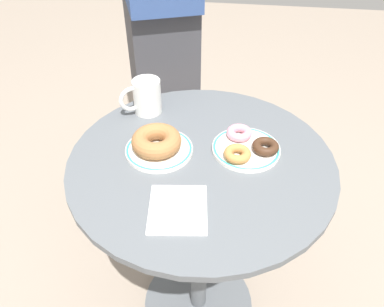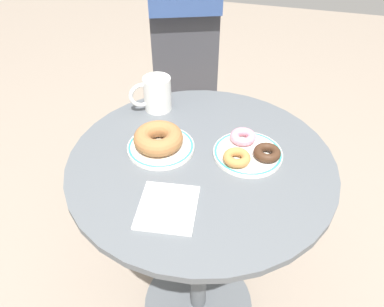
# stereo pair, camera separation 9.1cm
# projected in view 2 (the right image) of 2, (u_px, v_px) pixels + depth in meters

# --- Properties ---
(ground_plane) EXTENTS (7.00, 7.00, 0.02)m
(ground_plane) POSITION_uv_depth(u_px,v_px,m) (198.00, 306.00, 1.39)
(ground_plane) COLOR gray
(cafe_table) EXTENTS (0.67, 0.67, 0.74)m
(cafe_table) POSITION_uv_depth(u_px,v_px,m) (200.00, 226.00, 1.08)
(cafe_table) COLOR #565B60
(cafe_table) RESTS_ON ground
(plate_left) EXTENTS (0.17, 0.17, 0.01)m
(plate_left) POSITION_uv_depth(u_px,v_px,m) (161.00, 147.00, 0.94)
(plate_left) COLOR white
(plate_left) RESTS_ON cafe_table
(plate_right) EXTENTS (0.17, 0.17, 0.01)m
(plate_right) POSITION_uv_depth(u_px,v_px,m) (248.00, 153.00, 0.92)
(plate_right) COLOR white
(plate_right) RESTS_ON cafe_table
(donut_cinnamon) EXTENTS (0.17, 0.17, 0.04)m
(donut_cinnamon) POSITION_uv_depth(u_px,v_px,m) (158.00, 138.00, 0.92)
(donut_cinnamon) COLOR #A36B3D
(donut_cinnamon) RESTS_ON plate_left
(donut_chocolate) EXTENTS (0.08, 0.08, 0.02)m
(donut_chocolate) POSITION_uv_depth(u_px,v_px,m) (267.00, 153.00, 0.89)
(donut_chocolate) COLOR #422819
(donut_chocolate) RESTS_ON plate_right
(donut_pink_frosted) EXTENTS (0.09, 0.09, 0.02)m
(donut_pink_frosted) POSITION_uv_depth(u_px,v_px,m) (243.00, 137.00, 0.94)
(donut_pink_frosted) COLOR pink
(donut_pink_frosted) RESTS_ON plate_right
(donut_old_fashioned) EXTENTS (0.09, 0.09, 0.02)m
(donut_old_fashioned) POSITION_uv_depth(u_px,v_px,m) (237.00, 157.00, 0.88)
(donut_old_fashioned) COLOR #BC7F42
(donut_old_fashioned) RESTS_ON plate_right
(paper_napkin) EXTENTS (0.14, 0.15, 0.01)m
(paper_napkin) POSITION_uv_depth(u_px,v_px,m) (168.00, 207.00, 0.79)
(paper_napkin) COLOR white
(paper_napkin) RESTS_ON cafe_table
(coffee_mug) EXTENTS (0.11, 0.09, 0.10)m
(coffee_mug) POSITION_uv_depth(u_px,v_px,m) (156.00, 94.00, 1.05)
(coffee_mug) COLOR white
(coffee_mug) RESTS_ON cafe_table
(person_figure) EXTENTS (0.36, 0.47, 1.78)m
(person_figure) POSITION_uv_depth(u_px,v_px,m) (181.00, 16.00, 1.29)
(person_figure) COLOR #3D3D42
(person_figure) RESTS_ON ground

